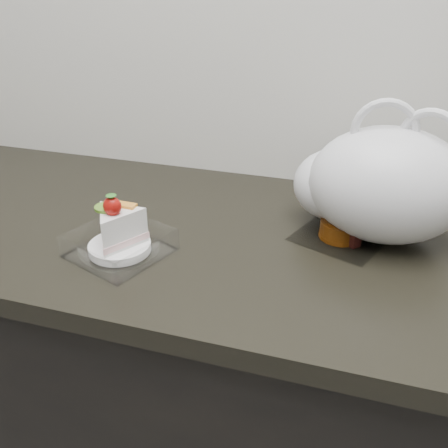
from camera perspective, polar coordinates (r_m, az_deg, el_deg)
The scene contains 4 objects.
counter at distance 1.27m, azimuth 3.98°, elevation -19.53°, with size 2.04×0.64×0.90m.
cake_tray at distance 0.94m, azimuth -11.95°, elevation -1.52°, with size 0.20×0.20×0.12m.
mooncake_wrap at distance 1.01m, azimuth 13.22°, elevation -0.78°, with size 0.21×0.20×0.04m.
plastic_bag at distance 1.00m, azimuth 17.08°, elevation 4.38°, with size 0.35×0.26×0.27m.
Camera 1 is at (0.17, 0.85, 1.39)m, focal length 40.00 mm.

